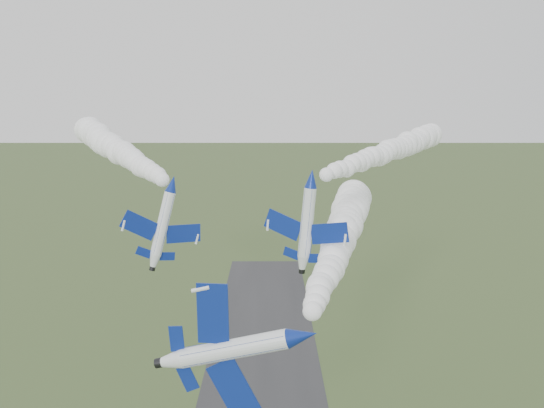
% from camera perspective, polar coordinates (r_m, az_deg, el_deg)
% --- Properties ---
extents(jet_lead, '(5.88, 14.32, 11.47)m').
position_cam_1_polar(jet_lead, '(50.15, 2.90, -12.34)').
color(jet_lead, white).
extents(smoke_trail_jet_lead, '(17.26, 61.61, 5.89)m').
position_cam_1_polar(smoke_trail_jet_lead, '(82.48, 6.49, -2.91)').
color(smoke_trail_jet_lead, white).
extents(jet_pair_left, '(9.16, 10.85, 3.45)m').
position_cam_1_polar(jet_pair_left, '(70.49, -9.35, 1.88)').
color(jet_pair_left, white).
extents(smoke_trail_jet_pair_left, '(33.85, 69.71, 5.74)m').
position_cam_1_polar(smoke_trail_jet_pair_left, '(108.14, -14.70, 5.22)').
color(smoke_trail_jet_pair_left, white).
extents(jet_pair_right, '(10.41, 11.95, 3.15)m').
position_cam_1_polar(jet_pair_right, '(70.39, 3.71, 2.41)').
color(jet_pair_right, white).
extents(smoke_trail_jet_pair_right, '(30.91, 61.22, 4.71)m').
position_cam_1_polar(smoke_trail_jet_pair_right, '(104.10, 11.34, 5.06)').
color(smoke_trail_jet_pair_right, white).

